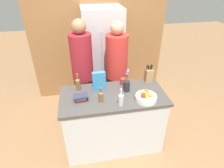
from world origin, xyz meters
TOP-DOWN VIEW (x-y plane):
  - ground_plane at (0.00, 0.00)m, footprint 14.00×14.00m
  - kitchen_island at (0.00, 0.00)m, footprint 1.45×0.71m
  - back_wall_wood at (0.00, 1.57)m, footprint 2.65×0.12m
  - refrigerator at (0.03, 1.21)m, footprint 0.71×0.63m
  - fruit_bowl at (0.40, -0.19)m, footprint 0.28×0.28m
  - knife_block at (0.60, 0.26)m, footprint 0.11×0.09m
  - flower_vase at (0.20, 0.06)m, footprint 0.09×0.09m
  - cereal_box at (-0.17, 0.15)m, footprint 0.18×0.06m
  - coffee_mug at (0.20, 0.24)m, footprint 0.09×0.11m
  - book_stack at (-0.44, -0.03)m, footprint 0.20×0.16m
  - bottle_oil at (-0.18, -0.11)m, footprint 0.06×0.06m
  - bottle_vinegar at (0.05, -0.24)m, footprint 0.07×0.07m
  - bottle_wine at (-0.46, 0.21)m, footprint 0.07×0.07m
  - person_at_sink at (-0.38, 0.63)m, footprint 0.34×0.34m
  - person_in_blue at (0.18, 0.64)m, footprint 0.35×0.35m

SIDE VIEW (x-z plane):
  - ground_plane at x=0.00m, z-range 0.00..0.00m
  - kitchen_island at x=0.00m, z-range 0.00..0.93m
  - refrigerator at x=0.03m, z-range 0.00..1.87m
  - book_stack at x=-0.44m, z-range 0.93..1.00m
  - fruit_bowl at x=0.40m, z-range 0.92..1.03m
  - coffee_mug at x=0.20m, z-range 0.93..1.03m
  - person_in_blue at x=0.18m, z-range 0.11..1.88m
  - bottle_oil at x=-0.18m, z-range 0.91..1.11m
  - bottle_vinegar at x=0.05m, z-range 0.90..1.14m
  - bottle_wine at x=-0.46m, z-range 0.90..1.16m
  - knife_block at x=0.60m, z-range 0.89..1.17m
  - person_at_sink at x=-0.38m, z-range 0.12..1.94m
  - flower_vase at x=0.20m, z-range 0.86..1.21m
  - cereal_box at x=-0.17m, z-range 0.93..1.21m
  - back_wall_wood at x=0.00m, z-range 0.00..2.60m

